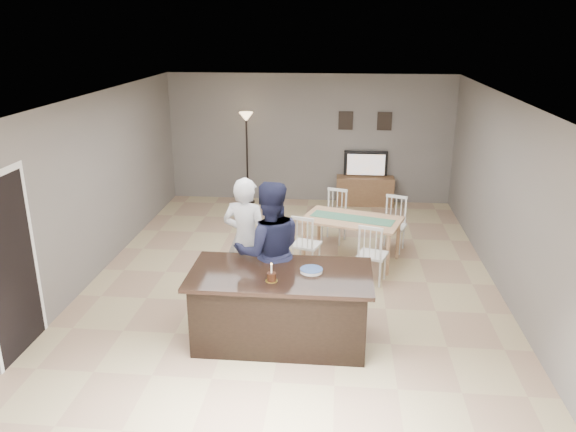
# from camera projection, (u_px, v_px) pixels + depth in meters

# --- Properties ---
(floor) EXTENTS (8.00, 8.00, 0.00)m
(floor) POSITION_uv_depth(u_px,v_px,m) (293.00, 277.00, 8.55)
(floor) COLOR tan
(floor) RESTS_ON ground
(room_shell) EXTENTS (8.00, 8.00, 8.00)m
(room_shell) POSITION_uv_depth(u_px,v_px,m) (294.00, 170.00, 8.01)
(room_shell) COLOR slate
(room_shell) RESTS_ON floor
(kitchen_island) EXTENTS (2.15, 1.10, 0.90)m
(kitchen_island) POSITION_uv_depth(u_px,v_px,m) (281.00, 306.00, 6.71)
(kitchen_island) COLOR black
(kitchen_island) RESTS_ON floor
(tv_console) EXTENTS (1.20, 0.40, 0.60)m
(tv_console) POSITION_uv_depth(u_px,v_px,m) (365.00, 191.00, 11.90)
(tv_console) COLOR brown
(tv_console) RESTS_ON floor
(television) EXTENTS (0.91, 0.12, 0.53)m
(television) POSITION_uv_depth(u_px,v_px,m) (366.00, 164.00, 11.78)
(television) COLOR black
(television) RESTS_ON tv_console
(tv_screen_glow) EXTENTS (0.78, 0.00, 0.78)m
(tv_screen_glow) POSITION_uv_depth(u_px,v_px,m) (366.00, 165.00, 11.71)
(tv_screen_glow) COLOR orange
(tv_screen_glow) RESTS_ON tv_console
(picture_frames) EXTENTS (1.10, 0.02, 0.38)m
(picture_frames) POSITION_uv_depth(u_px,v_px,m) (365.00, 121.00, 11.63)
(picture_frames) COLOR black
(picture_frames) RESTS_ON room_shell
(doorway) EXTENTS (0.00, 2.10, 2.65)m
(doorway) POSITION_uv_depth(u_px,v_px,m) (9.00, 251.00, 6.25)
(doorway) COLOR black
(doorway) RESTS_ON floor
(woman) EXTENTS (0.72, 0.55, 1.76)m
(woman) POSITION_uv_depth(u_px,v_px,m) (246.00, 241.00, 7.58)
(woman) COLOR silver
(woman) RESTS_ON floor
(man) EXTENTS (1.04, 0.89, 1.85)m
(man) POSITION_uv_depth(u_px,v_px,m) (269.00, 252.00, 7.10)
(man) COLOR #171932
(man) RESTS_ON floor
(birthday_cake) EXTENTS (0.14, 0.14, 0.22)m
(birthday_cake) POSITION_uv_depth(u_px,v_px,m) (272.00, 277.00, 6.34)
(birthday_cake) COLOR gold
(birthday_cake) RESTS_ON kitchen_island
(plate_stack) EXTENTS (0.27, 0.27, 0.04)m
(plate_stack) POSITION_uv_depth(u_px,v_px,m) (311.00, 270.00, 6.57)
(plate_stack) COLOR white
(plate_stack) RESTS_ON kitchen_island
(dining_table) EXTENTS (1.90, 2.07, 0.93)m
(dining_table) POSITION_uv_depth(u_px,v_px,m) (352.00, 226.00, 9.00)
(dining_table) COLOR tan
(dining_table) RESTS_ON floor
(floor_lamp) EXTENTS (0.29, 0.29, 1.94)m
(floor_lamp) POSITION_uv_depth(u_px,v_px,m) (246.00, 133.00, 11.64)
(floor_lamp) COLOR black
(floor_lamp) RESTS_ON floor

